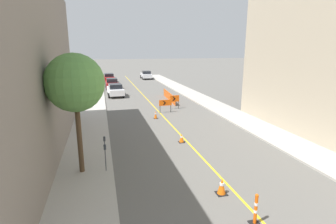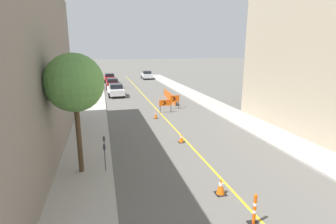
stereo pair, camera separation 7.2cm
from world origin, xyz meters
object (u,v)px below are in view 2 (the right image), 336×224
(parked_car_curb_mid, at_px, (112,83))
(parked_car_opposite_side, at_px, (147,75))
(traffic_cone_third, at_px, (181,138))
(traffic_cone_fourth, at_px, (156,115))
(parking_meter_far_curb, at_px, (104,142))
(traffic_cone_second, at_px, (221,186))
(parking_meter_near_curb, at_px, (105,152))
(delineator_post_front, at_px, (254,211))
(parked_car_curb_near, at_px, (116,90))
(street_tree_left_near, at_px, (74,83))
(arrow_barricade_secondary, at_px, (175,99))
(arrow_barricade_primary, at_px, (166,103))
(parked_car_curb_far, at_px, (110,78))

(parked_car_curb_mid, xyz_separation_m, parked_car_opposite_side, (7.26, 11.66, 0.00))
(traffic_cone_third, distance_m, traffic_cone_fourth, 6.27)
(traffic_cone_fourth, distance_m, parking_meter_far_curb, 9.05)
(traffic_cone_second, bearing_deg, parking_meter_near_curb, 145.83)
(traffic_cone_fourth, height_order, delineator_post_front, delineator_post_front)
(parked_car_curb_mid, bearing_deg, parked_car_curb_near, -88.62)
(traffic_cone_third, bearing_deg, parked_car_curb_mid, 97.53)
(street_tree_left_near, bearing_deg, parking_meter_far_curb, 50.87)
(arrow_barricade_secondary, xyz_separation_m, street_tree_left_near, (-8.26, -12.46, 3.48))
(arrow_barricade_secondary, distance_m, parked_car_curb_mid, 16.34)
(traffic_cone_fourth, distance_m, parked_car_opposite_side, 30.58)
(arrow_barricade_primary, bearing_deg, parked_car_curb_near, 108.08)
(delineator_post_front, height_order, parked_car_opposite_side, parked_car_opposite_side)
(traffic_cone_second, height_order, delineator_post_front, delineator_post_front)
(parking_meter_far_curb, bearing_deg, traffic_cone_third, 17.81)
(delineator_post_front, bearing_deg, arrow_barricade_secondary, 83.15)
(parked_car_curb_near, bearing_deg, traffic_cone_fourth, -80.52)
(delineator_post_front, bearing_deg, parking_meter_near_curb, 133.24)
(traffic_cone_third, bearing_deg, parking_meter_near_curb, -146.75)
(traffic_cone_second, distance_m, delineator_post_front, 2.11)
(arrow_barricade_primary, xyz_separation_m, parked_car_curb_far, (-4.36, 24.88, -0.12))
(traffic_cone_second, distance_m, parking_meter_far_curb, 6.76)
(parking_meter_near_curb, relative_size, street_tree_left_near, 0.24)
(traffic_cone_fourth, height_order, parked_car_curb_near, parked_car_curb_near)
(delineator_post_front, bearing_deg, traffic_cone_second, 97.37)
(traffic_cone_second, xyz_separation_m, traffic_cone_fourth, (-0.21, 12.66, -0.01))
(delineator_post_front, bearing_deg, parked_car_opposite_side, 85.01)
(traffic_cone_third, distance_m, arrow_barricade_primary, 8.20)
(traffic_cone_fourth, bearing_deg, street_tree_left_near, -121.32)
(parked_car_curb_mid, bearing_deg, parking_meter_far_curb, -93.22)
(parked_car_curb_near, bearing_deg, parked_car_opposite_side, 65.30)
(parked_car_opposite_side, xyz_separation_m, street_tree_left_near, (-10.03, -39.50, 3.67))
(arrow_barricade_primary, relative_size, parked_car_curb_mid, 0.29)
(traffic_cone_second, relative_size, arrow_barricade_secondary, 0.52)
(arrow_barricade_primary, height_order, street_tree_left_near, street_tree_left_near)
(parked_car_opposite_side, height_order, street_tree_left_near, street_tree_left_near)
(parked_car_curb_near, bearing_deg, parked_car_curb_far, 87.87)
(traffic_cone_second, relative_size, traffic_cone_fourth, 1.02)
(delineator_post_front, height_order, arrow_barricade_secondary, arrow_barricade_secondary)
(traffic_cone_fourth, relative_size, arrow_barricade_primary, 0.56)
(traffic_cone_second, bearing_deg, arrow_barricade_primary, 85.51)
(parked_car_curb_far, bearing_deg, parked_car_opposite_side, 23.01)
(parking_meter_near_curb, height_order, street_tree_left_near, street_tree_left_near)
(parked_car_curb_far, relative_size, parking_meter_near_curb, 3.14)
(traffic_cone_third, relative_size, traffic_cone_fourth, 0.83)
(traffic_cone_third, xyz_separation_m, parked_car_curb_near, (-3.16, 18.37, 0.51))
(parked_car_curb_far, relative_size, parking_meter_far_curb, 3.52)
(parking_meter_far_curb, bearing_deg, delineator_post_front, -54.35)
(arrow_barricade_secondary, xyz_separation_m, parking_meter_near_curb, (-7.12, -12.69, 0.12))
(parked_car_curb_far, bearing_deg, traffic_cone_fourth, -85.94)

